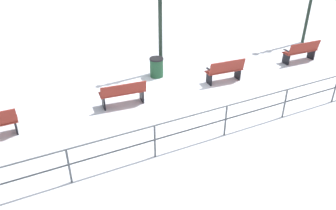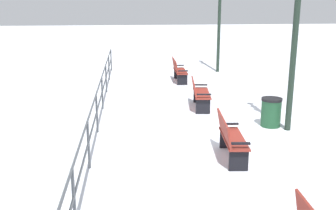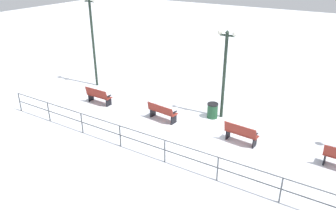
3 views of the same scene
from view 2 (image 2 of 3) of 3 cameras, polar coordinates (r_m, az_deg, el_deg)
The scene contains 7 objects.
ground_plane at distance 10.50m, azimuth 6.72°, elevation -3.34°, with size 80.00×80.00×0.00m, color white.
bench_second at distance 8.48m, azimuth 8.83°, elevation -4.53°, with size 0.60×1.47×0.92m.
bench_third at distance 12.26m, azimuth 4.47°, elevation 1.69°, with size 0.67×1.56×0.87m.
bench_fourth at distance 16.12m, azimuth 1.50°, elevation 5.00°, with size 0.52×1.50×0.91m.
lamppost_middle at distance 10.29m, azimuth 17.76°, elevation 10.72°, with size 0.22×0.94×4.33m.
waterfront_railing at distance 10.11m, azimuth -10.15°, elevation -0.19°, with size 0.05×17.77×0.99m.
trash_bin at distance 10.86m, azimuth 14.47°, elevation -0.99°, with size 0.54×0.54×0.76m.
Camera 2 is at (-2.18, -9.72, 3.31)m, focal length 42.76 mm.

